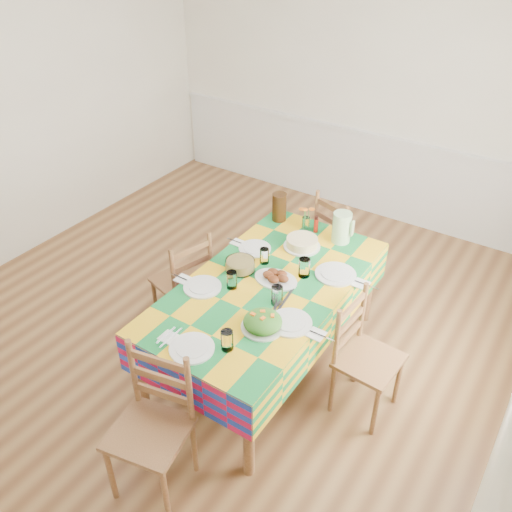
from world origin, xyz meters
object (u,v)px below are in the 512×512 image
(green_pitcher, at_px, (342,227))
(chair_left, at_px, (185,282))
(chair_far, at_px, (339,241))
(tea_pitcher, at_px, (279,207))
(chair_right, at_px, (364,358))
(chair_near, at_px, (153,427))
(dining_table, at_px, (267,293))
(meat_platter, at_px, (276,277))

(green_pitcher, height_order, chair_left, green_pitcher)
(chair_far, bearing_deg, tea_pitcher, 65.87)
(chair_left, relative_size, chair_right, 1.00)
(chair_near, xyz_separation_m, chair_far, (-0.00, 2.41, -0.02))
(dining_table, distance_m, chair_near, 1.22)
(tea_pitcher, distance_m, chair_right, 1.46)
(meat_platter, relative_size, chair_near, 0.33)
(chair_far, bearing_deg, meat_platter, 110.65)
(chair_far, distance_m, chair_left, 1.43)
(tea_pitcher, bearing_deg, meat_platter, -60.10)
(meat_platter, xyz_separation_m, chair_right, (0.74, -0.06, -0.33))
(meat_platter, relative_size, green_pitcher, 1.30)
(green_pitcher, relative_size, chair_near, 0.26)
(tea_pitcher, bearing_deg, dining_table, -63.88)
(tea_pitcher, xyz_separation_m, chair_left, (-0.37, -0.81, -0.42))
(chair_far, height_order, chair_left, chair_far)
(tea_pitcher, bearing_deg, chair_near, -79.19)
(dining_table, xyz_separation_m, chair_right, (0.76, 0.00, -0.22))
(chair_near, xyz_separation_m, chair_right, (0.77, 1.21, -0.03))
(dining_table, bearing_deg, meat_platter, 66.68)
(chair_left, bearing_deg, green_pitcher, 145.66)
(meat_platter, bearing_deg, chair_right, -4.98)
(green_pitcher, bearing_deg, chair_right, -53.11)
(dining_table, height_order, chair_right, chair_right)
(chair_near, height_order, chair_right, chair_near)
(green_pitcher, xyz_separation_m, chair_near, (-0.19, -1.99, -0.39))
(chair_near, relative_size, chair_far, 1.05)
(dining_table, relative_size, tea_pitcher, 8.05)
(chair_right, bearing_deg, dining_table, 94.27)
(dining_table, xyz_separation_m, green_pitcher, (0.18, 0.78, 0.21))
(meat_platter, bearing_deg, chair_far, 92.13)
(chair_near, distance_m, chair_left, 1.41)
(meat_platter, xyz_separation_m, green_pitcher, (0.15, 0.71, 0.10))
(chair_near, relative_size, chair_right, 1.07)
(tea_pitcher, relative_size, chair_right, 0.26)
(chair_far, bearing_deg, chair_right, 141.36)
(tea_pitcher, distance_m, chair_near, 2.08)
(green_pitcher, distance_m, chair_far, 0.63)
(green_pitcher, relative_size, tea_pitcher, 1.04)
(chair_far, bearing_deg, dining_table, 109.16)
(meat_platter, height_order, tea_pitcher, tea_pitcher)
(dining_table, bearing_deg, green_pitcher, 77.01)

